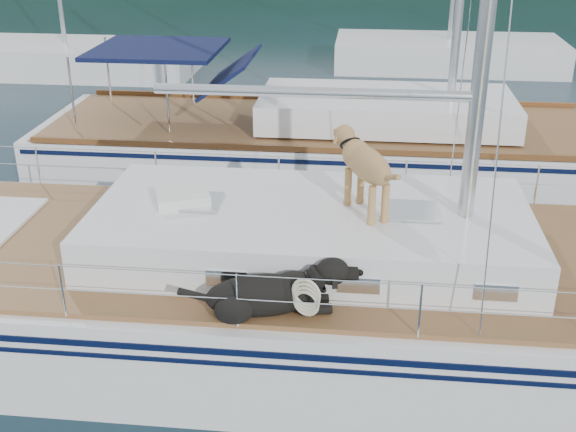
# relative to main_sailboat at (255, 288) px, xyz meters

# --- Properties ---
(ground) EXTENTS (120.00, 120.00, 0.00)m
(ground) POSITION_rel_main_sailboat_xyz_m (-0.10, 0.01, -0.68)
(ground) COLOR black
(ground) RESTS_ON ground
(main_sailboat) EXTENTS (12.00, 3.81, 14.01)m
(main_sailboat) POSITION_rel_main_sailboat_xyz_m (0.00, 0.00, 0.00)
(main_sailboat) COLOR white
(main_sailboat) RESTS_ON ground
(neighbor_sailboat) EXTENTS (11.00, 3.50, 13.30)m
(neighbor_sailboat) POSITION_rel_main_sailboat_xyz_m (0.60, 5.72, -0.05)
(neighbor_sailboat) COLOR white
(neighbor_sailboat) RESTS_ON ground
(bg_boat_west) EXTENTS (8.00, 3.00, 11.65)m
(bg_boat_west) POSITION_rel_main_sailboat_xyz_m (-8.10, 14.01, -0.23)
(bg_boat_west) COLOR white
(bg_boat_west) RESTS_ON ground
(bg_boat_center) EXTENTS (7.20, 3.00, 11.65)m
(bg_boat_center) POSITION_rel_main_sailboat_xyz_m (3.90, 16.01, -0.23)
(bg_boat_center) COLOR white
(bg_boat_center) RESTS_ON ground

